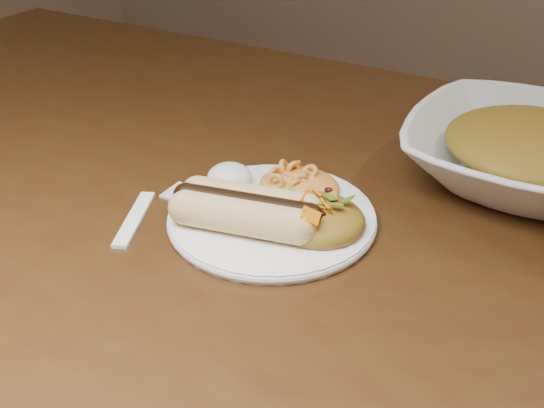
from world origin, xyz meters
The scene contains 9 objects.
table centered at (0.00, 0.00, 0.66)m, with size 1.60×0.90×0.75m.
plate centered at (0.05, -0.03, 0.76)m, with size 0.20×0.20×0.01m, color white.
hotdog centered at (0.04, -0.06, 0.78)m, with size 0.13×0.09×0.03m.
mac_and_cheese centered at (0.05, 0.02, 0.78)m, with size 0.09×0.08×0.03m, color gold.
sour_cream centered at (-0.02, 0.00, 0.78)m, with size 0.05×0.05×0.03m, color white.
taco_salad centered at (0.10, -0.03, 0.78)m, with size 0.09×0.09×0.04m.
fork centered at (-0.07, -0.10, 0.75)m, with size 0.02×0.12×0.00m, color white.
serving_bowl centered at (0.25, 0.18, 0.78)m, with size 0.27×0.27×0.07m, color silver.
bowl_filling centered at (0.25, 0.18, 0.80)m, with size 0.19×0.19×0.05m, color #BA4E11.
Camera 1 is at (0.31, -0.49, 1.10)m, focal length 42.00 mm.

